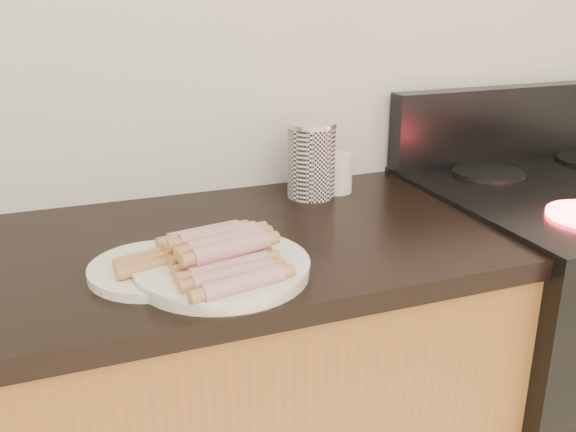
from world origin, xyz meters
name	(u,v)px	position (x,y,z in m)	size (l,w,h in m)	color
wall_back	(235,16)	(0.00, 2.00, 1.30)	(4.00, 0.04, 2.60)	silver
stove	(564,351)	(0.78, 1.68, 0.46)	(0.76, 0.65, 0.91)	black
stove_panel	(517,123)	(0.78, 1.96, 1.01)	(0.76, 0.06, 0.20)	black
burner_far_left	(488,173)	(0.61, 1.84, 0.92)	(0.18, 0.18, 0.01)	black
main_plate	(222,270)	(-0.17, 1.53, 0.91)	(0.30, 0.30, 0.02)	white
side_plate	(155,269)	(-0.28, 1.58, 0.91)	(0.23, 0.23, 0.02)	white
hotdog_pile	(222,253)	(-0.17, 1.53, 0.94)	(0.14, 0.27, 0.05)	maroon
plain_sausages	(154,259)	(-0.28, 1.58, 0.93)	(0.13, 0.10, 0.02)	#D47848
canister	(311,160)	(0.14, 1.88, 0.99)	(0.11, 0.11, 0.17)	white
mug	(337,173)	(0.21, 1.89, 0.95)	(0.07, 0.07, 0.09)	white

